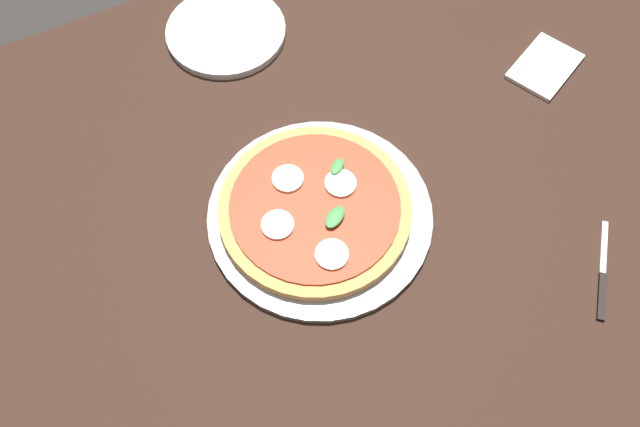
# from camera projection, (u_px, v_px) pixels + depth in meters

# --- Properties ---
(ground_plane) EXTENTS (6.00, 6.00, 0.00)m
(ground_plane) POSITION_uv_depth(u_px,v_px,m) (328.00, 334.00, 1.69)
(ground_plane) COLOR #2D2B28
(dining_table) EXTENTS (1.45, 1.10, 0.75)m
(dining_table) POSITION_uv_depth(u_px,v_px,m) (332.00, 215.00, 1.11)
(dining_table) COLOR black
(dining_table) RESTS_ON ground_plane
(serving_tray) EXTENTS (0.35, 0.35, 0.01)m
(serving_tray) POSITION_uv_depth(u_px,v_px,m) (320.00, 215.00, 1.00)
(serving_tray) COLOR #B2B2B7
(serving_tray) RESTS_ON dining_table
(pizza) EXTENTS (0.30, 0.30, 0.03)m
(pizza) POSITION_uv_depth(u_px,v_px,m) (315.00, 208.00, 0.99)
(pizza) COLOR tan
(pizza) RESTS_ON serving_tray
(plate_white) EXTENTS (0.22, 0.22, 0.01)m
(plate_white) POSITION_uv_depth(u_px,v_px,m) (226.00, 31.00, 1.18)
(plate_white) COLOR white
(plate_white) RESTS_ON dining_table
(napkin) EXTENTS (0.16, 0.14, 0.01)m
(napkin) POSITION_uv_depth(u_px,v_px,m) (545.00, 66.00, 1.15)
(napkin) COLOR white
(napkin) RESTS_ON dining_table
(knife) EXTENTS (0.12, 0.13, 0.01)m
(knife) POSITION_uv_depth(u_px,v_px,m) (602.00, 282.00, 0.95)
(knife) COLOR black
(knife) RESTS_ON dining_table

